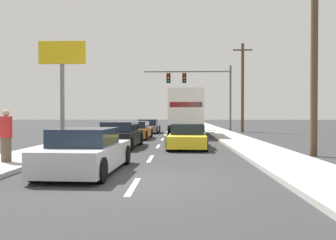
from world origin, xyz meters
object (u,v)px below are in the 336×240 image
object	(u,v)px
box_truck	(186,110)
traffic_signal_mast	(194,83)
car_yellow	(187,137)
utility_pole_near	(314,27)
car_gray	(148,127)
car_black	(120,135)
utility_pole_mid	(243,86)
roadside_billboard	(62,68)
pedestrian_near_corner	(6,136)
car_silver	(87,152)
car_orange	(136,131)

from	to	relation	value
box_truck	traffic_signal_mast	distance (m)	8.39
car_yellow	traffic_signal_mast	bearing A→B (deg)	86.28
car_yellow	utility_pole_near	distance (m)	7.59
car_gray	car_yellow	size ratio (longest dim) A/B	0.93
car_gray	car_black	distance (m)	13.33
utility_pole_mid	roadside_billboard	distance (m)	16.29
traffic_signal_mast	pedestrian_near_corner	distance (m)	24.86
traffic_signal_mast	utility_pole_mid	bearing A→B (deg)	-26.33
car_gray	car_silver	distance (m)	20.83
car_gray	box_truck	world-z (taller)	box_truck
car_silver	pedestrian_near_corner	bearing A→B (deg)	159.31
box_truck	pedestrian_near_corner	xyz separation A→B (m)	(-6.22, -15.64, -1.02)
pedestrian_near_corner	car_yellow	bearing A→B (deg)	45.94
car_yellow	roadside_billboard	xyz separation A→B (m)	(-10.36, 11.76, 5.08)
car_black	car_silver	world-z (taller)	car_black
roadside_billboard	car_gray	bearing A→B (deg)	13.11
car_silver	pedestrian_near_corner	size ratio (longest dim) A/B	2.55
car_orange	car_black	bearing A→B (deg)	-90.74
box_truck	car_yellow	world-z (taller)	box_truck
roadside_billboard	pedestrian_near_corner	size ratio (longest dim) A/B	4.66
traffic_signal_mast	utility_pole_near	bearing A→B (deg)	-79.32
traffic_signal_mast	utility_pole_near	xyz separation A→B (m)	(3.87, -20.53, 0.36)
box_truck	car_orange	bearing A→B (deg)	-138.07
car_gray	utility_pole_near	xyz separation A→B (m)	(8.13, -16.77, 4.65)
roadside_billboard	car_black	bearing A→B (deg)	-59.20
car_black	utility_pole_mid	size ratio (longest dim) A/B	0.53
car_black	roadside_billboard	distance (m)	14.46
car_gray	utility_pole_mid	distance (m)	9.58
car_black	box_truck	bearing A→B (deg)	68.92
traffic_signal_mast	utility_pole_near	size ratio (longest dim) A/B	0.86
car_gray	car_black	bearing A→B (deg)	-91.16
car_black	car_yellow	size ratio (longest dim) A/B	0.93
box_truck	roadside_billboard	xyz separation A→B (m)	(-10.51, 2.40, 3.62)
car_black	utility_pole_mid	xyz separation A→B (m)	(8.96, 14.89, 3.67)
car_orange	traffic_signal_mast	xyz separation A→B (m)	(4.46, 10.97, 4.28)
traffic_signal_mast	pedestrian_near_corner	xyz separation A→B (m)	(-7.19, -23.48, -3.85)
car_gray	utility_pole_near	world-z (taller)	utility_pole_near
car_black	car_yellow	bearing A→B (deg)	-1.98
utility_pole_near	utility_pole_mid	bearing A→B (deg)	88.27
utility_pole_near	utility_pole_mid	xyz separation A→B (m)	(0.55, 18.34, -0.93)
car_gray	roadside_billboard	bearing A→B (deg)	-166.89
car_orange	roadside_billboard	distance (m)	10.27
car_black	traffic_signal_mast	distance (m)	18.18
traffic_signal_mast	utility_pole_mid	size ratio (longest dim) A/B	1.06
car_orange	car_silver	size ratio (longest dim) A/B	0.98
car_gray	car_orange	bearing A→B (deg)	-91.53
car_black	pedestrian_near_corner	size ratio (longest dim) A/B	2.58
car_gray	box_truck	xyz separation A→B (m)	(3.29, -4.08, 1.45)
car_silver	roadside_billboard	distance (m)	21.08
box_truck	utility_pole_mid	xyz separation A→B (m)	(5.39, 5.65, 2.27)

